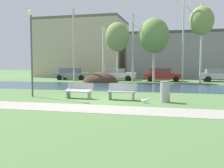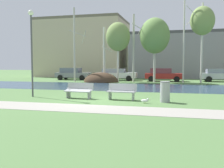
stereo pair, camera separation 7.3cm
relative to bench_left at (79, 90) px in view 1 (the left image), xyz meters
The scene contains 22 objects.
ground_plane 9.40m from the bench_left, 82.47° to the left, with size 120.00×120.00×0.00m, color #4C703D.
paved_path_strip 3.35m from the bench_left, 68.23° to the right, with size 60.00×1.99×0.01m, color gray.
river_band 8.19m from the bench_left, 81.35° to the left, with size 80.00×7.82×0.01m, color #284256.
soil_mound 13.65m from the bench_left, 101.50° to the left, with size 3.86×2.96×2.15m, color #423021.
bench_left is the anchor object (origin of this frame).
bench_right 2.48m from the bench_left, ahead, with size 1.64×0.69×0.87m.
trash_bin 4.81m from the bench_left, ahead, with size 0.52×0.52×1.06m.
seagull 3.99m from the bench_left, 13.57° to the right, with size 0.42×0.16×0.25m.
streetlamp 4.20m from the bench_left, behind, with size 0.32×0.32×5.11m.
birch_far_left 15.38m from the bench_left, 113.28° to the left, with size 1.57×2.87×8.31m.
birch_left 14.64m from the bench_left, 100.13° to the left, with size 1.21×2.03×6.09m.
birch_center_left 14.84m from the bench_left, 93.91° to the left, with size 2.64×2.64×6.56m.
birch_center 14.96m from the bench_left, 87.14° to the left, with size 1.56×2.62×7.44m.
birch_center_right 15.67m from the bench_left, 78.52° to the left, with size 3.22×3.22×6.97m.
birch_right 15.89m from the bench_left, 66.74° to the left, with size 1.54×2.56×9.23m.
birch_far_right 17.42m from the bench_left, 61.55° to the left, with size 2.45×2.45×8.20m.
parked_van_nearest_grey 18.23m from the bench_left, 114.08° to the left, with size 4.38×2.24×1.50m.
parked_sedan_second_white 16.70m from the bench_left, 96.06° to the left, with size 4.83×2.14×1.43m.
parked_hatch_third_red 16.81m from the bench_left, 76.81° to the left, with size 4.32×2.15×1.50m.
parked_wagon_fourth_silver 19.97m from the bench_left, 59.60° to the left, with size 4.38×2.18×1.42m.
building_beige_block 27.99m from the bench_left, 109.70° to the left, with size 13.29×9.31×9.07m.
building_grey_warehouse 26.30m from the bench_left, 78.80° to the left, with size 12.88×6.97×6.55m.
Camera 1 is at (4.05, -12.83, 1.91)m, focal length 40.94 mm.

